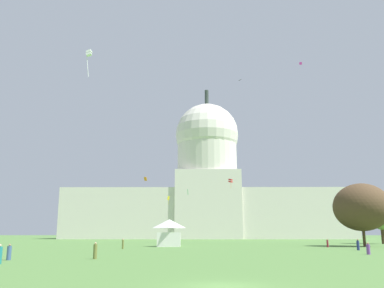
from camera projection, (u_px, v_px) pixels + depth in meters
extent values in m
plane|color=#4C7538|center=(223.00, 287.00, 21.33)|extent=(800.00, 800.00, 0.00)
cube|color=beige|center=(137.00, 214.00, 183.89)|extent=(62.73, 25.55, 21.42)
cube|color=beige|center=(278.00, 214.00, 183.31)|extent=(62.73, 25.55, 21.42)
cube|color=beige|center=(207.00, 206.00, 184.39)|extent=(28.09, 28.10, 28.93)
cylinder|color=beige|center=(207.00, 154.00, 189.33)|extent=(27.02, 27.02, 18.09)
sphere|color=beige|center=(207.00, 135.00, 191.22)|extent=(28.93, 28.93, 28.93)
cylinder|color=#2D3833|center=(207.00, 98.00, 195.02)|extent=(1.80, 1.80, 7.28)
cube|color=white|center=(169.00, 239.00, 81.61)|extent=(4.58, 4.60, 2.75)
pyramid|color=white|center=(169.00, 224.00, 82.26)|extent=(4.80, 4.83, 1.70)
cylinder|color=#42301E|center=(383.00, 233.00, 100.73)|extent=(0.85, 0.85, 5.29)
ellipsoid|color=olive|center=(381.00, 210.00, 101.91)|extent=(9.02, 9.14, 9.80)
cylinder|color=#4C3823|center=(364.00, 234.00, 82.14)|extent=(0.56, 0.56, 4.89)
ellipsoid|color=#4C3823|center=(362.00, 207.00, 83.25)|extent=(15.55, 15.51, 9.55)
sphere|color=beige|center=(0.00, 245.00, 36.68)|extent=(0.32, 0.32, 0.22)
cylinder|color=maroon|center=(328.00, 244.00, 77.94)|extent=(0.46, 0.46, 1.32)
sphere|color=#A37556|center=(327.00, 240.00, 78.10)|extent=(0.26, 0.26, 0.21)
cylinder|color=olive|center=(123.00, 245.00, 69.59)|extent=(0.34, 0.34, 1.47)
sphere|color=tan|center=(123.00, 239.00, 69.77)|extent=(0.24, 0.24, 0.23)
cylinder|color=olive|center=(95.00, 252.00, 43.45)|extent=(0.41, 0.41, 1.51)
sphere|color=tan|center=(96.00, 243.00, 43.63)|extent=(0.22, 0.22, 0.21)
cylinder|color=#703D93|center=(368.00, 249.00, 52.41)|extent=(0.63, 0.63, 1.25)
sphere|color=#A37556|center=(368.00, 243.00, 52.57)|extent=(0.35, 0.35, 0.25)
cylinder|color=navy|center=(358.00, 246.00, 64.66)|extent=(0.57, 0.57, 1.46)
sphere|color=brown|center=(358.00, 240.00, 64.84)|extent=(0.34, 0.34, 0.25)
cylinder|color=#3D5684|center=(9.00, 253.00, 41.72)|extent=(0.44, 0.44, 1.40)
sphere|color=#A37556|center=(10.00, 245.00, 41.89)|extent=(0.21, 0.21, 0.21)
cube|color=#D1339E|center=(301.00, 63.00, 126.61)|extent=(0.86, 0.26, 0.89)
cube|color=yellow|center=(168.00, 198.00, 161.32)|extent=(1.00, 0.87, 1.50)
cylinder|color=yellow|center=(168.00, 202.00, 160.99)|extent=(0.23, 0.15, 1.70)
cube|color=white|center=(89.00, 54.00, 52.66)|extent=(0.74, 0.68, 0.49)
cube|color=white|center=(89.00, 52.00, 52.73)|extent=(0.74, 0.68, 0.49)
cylinder|color=white|center=(88.00, 66.00, 52.32)|extent=(0.44, 0.10, 2.92)
cube|color=red|center=(231.00, 182.00, 137.09)|extent=(1.48, 1.47, 0.65)
cube|color=red|center=(230.00, 180.00, 137.23)|extent=(1.48, 1.47, 0.65)
cylinder|color=orange|center=(231.00, 185.00, 136.84)|extent=(0.09, 0.24, 1.90)
cube|color=green|center=(188.00, 192.00, 100.21)|extent=(0.22, 0.95, 1.37)
pyramid|color=black|center=(239.00, 81.00, 127.63)|extent=(1.25, 1.41, 0.39)
cube|color=orange|center=(145.00, 179.00, 93.22)|extent=(0.79, 0.73, 0.87)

